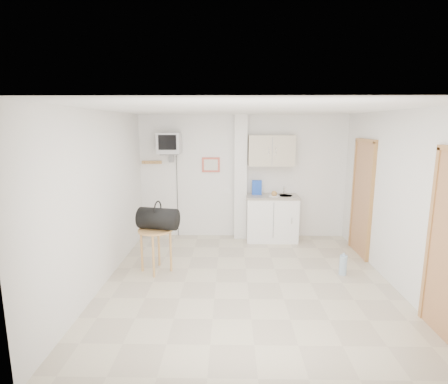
{
  "coord_description": "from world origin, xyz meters",
  "views": [
    {
      "loc": [
        -0.26,
        -4.83,
        2.29
      ],
      "look_at": [
        -0.36,
        0.6,
        1.25
      ],
      "focal_mm": 28.0,
      "sensor_mm": 36.0,
      "label": 1
    }
  ],
  "objects_px": {
    "crt_television": "(169,144)",
    "duffel_bag": "(158,218)",
    "water_bottle": "(343,265)",
    "round_table": "(156,236)"
  },
  "relations": [
    {
      "from": "crt_television",
      "to": "duffel_bag",
      "type": "height_order",
      "value": "crt_television"
    },
    {
      "from": "crt_television",
      "to": "duffel_bag",
      "type": "relative_size",
      "value": 3.23
    },
    {
      "from": "duffel_bag",
      "to": "water_bottle",
      "type": "bearing_deg",
      "value": 10.92
    },
    {
      "from": "crt_television",
      "to": "duffel_bag",
      "type": "bearing_deg",
      "value": -87.51
    },
    {
      "from": "round_table",
      "to": "duffel_bag",
      "type": "distance_m",
      "value": 0.29
    },
    {
      "from": "duffel_bag",
      "to": "round_table",
      "type": "bearing_deg",
      "value": -145.16
    },
    {
      "from": "crt_television",
      "to": "round_table",
      "type": "relative_size",
      "value": 3.1
    },
    {
      "from": "crt_television",
      "to": "duffel_bag",
      "type": "xyz_separation_m",
      "value": [
        0.07,
        -1.61,
        -1.07
      ]
    },
    {
      "from": "duffel_bag",
      "to": "water_bottle",
      "type": "height_order",
      "value": "duffel_bag"
    },
    {
      "from": "round_table",
      "to": "water_bottle",
      "type": "xyz_separation_m",
      "value": [
        2.93,
        -0.08,
        -0.42
      ]
    }
  ]
}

